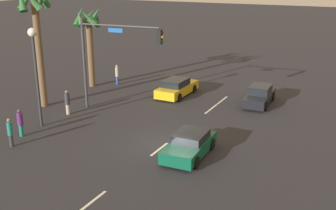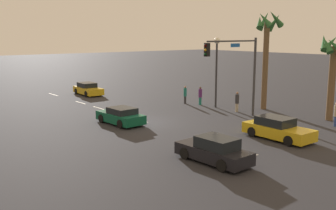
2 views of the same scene
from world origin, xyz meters
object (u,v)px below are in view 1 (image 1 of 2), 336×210
object	(u,v)px
traffic_signal	(109,51)
streetlamp	(35,59)
palm_tree_1	(36,24)
car_3	(190,145)
pedestrian_1	(67,102)
palm_tree_0	(89,30)
car_1	(177,88)
pedestrian_2	(20,122)
pedestrian_3	(10,132)
car_2	(259,96)
pedestrian_0	(117,74)

from	to	relation	value
traffic_signal	streetlamp	distance (m)	5.25
palm_tree_1	traffic_signal	bearing A→B (deg)	-74.78
car_3	pedestrian_1	size ratio (longest dim) A/B	2.38
palm_tree_0	palm_tree_1	xyz separation A→B (m)	(-6.22, -0.23, 1.15)
car_1	pedestrian_2	world-z (taller)	pedestrian_2
car_1	pedestrian_2	distance (m)	13.08
streetlamp	pedestrian_1	size ratio (longest dim) A/B	3.64
streetlamp	palm_tree_0	size ratio (longest dim) A/B	0.92
pedestrian_3	streetlamp	bearing A→B (deg)	14.67
car_1	pedestrian_3	distance (m)	14.21
car_3	pedestrian_2	xyz separation A→B (m)	(-2.25, 10.30, 0.32)
palm_tree_0	car_2	bearing A→B (deg)	-83.49
pedestrian_0	car_2	bearing A→B (deg)	-88.75
car_3	traffic_signal	bearing A→B (deg)	61.96
pedestrian_1	pedestrian_0	bearing A→B (deg)	9.48
car_2	car_3	world-z (taller)	car_2
car_1	streetlamp	bearing A→B (deg)	154.87
car_2	pedestrian_3	world-z (taller)	pedestrian_3
pedestrian_0	car_3	bearing A→B (deg)	-131.64
car_3	palm_tree_0	size ratio (longest dim) A/B	0.60
pedestrian_0	pedestrian_3	bearing A→B (deg)	-171.07
pedestrian_1	palm_tree_1	distance (m)	5.98
pedestrian_0	pedestrian_3	size ratio (longest dim) A/B	1.04
streetlamp	palm_tree_0	bearing A→B (deg)	18.05
car_2	pedestrian_3	bearing A→B (deg)	143.83
traffic_signal	pedestrian_3	distance (m)	8.86
pedestrian_1	pedestrian_3	xyz separation A→B (m)	(-5.91, -0.85, 0.00)
streetlamp	palm_tree_1	bearing A→B (deg)	41.09
car_3	pedestrian_1	xyz separation A→B (m)	(2.24, 10.46, 0.32)
traffic_signal	palm_tree_0	bearing A→B (deg)	48.44
car_2	traffic_signal	size ratio (longest dim) A/B	0.67
streetlamp	palm_tree_0	world-z (taller)	palm_tree_0
pedestrian_0	pedestrian_1	world-z (taller)	pedestrian_0
car_1	streetlamp	world-z (taller)	streetlamp
palm_tree_0	palm_tree_1	distance (m)	6.33
streetlamp	pedestrian_3	bearing A→B (deg)	-165.33
car_3	pedestrian_0	bearing A→B (deg)	48.36
pedestrian_0	pedestrian_1	distance (m)	8.41
palm_tree_1	pedestrian_2	bearing A→B (deg)	-149.48
pedestrian_0	palm_tree_1	bearing A→B (deg)	168.79
car_3	pedestrian_3	world-z (taller)	pedestrian_3
car_2	palm_tree_0	world-z (taller)	palm_tree_0
pedestrian_1	car_2	bearing A→B (deg)	-53.14
traffic_signal	streetlamp	size ratio (longest dim) A/B	1.00
palm_tree_1	pedestrian_0	bearing A→B (deg)	-11.21
palm_tree_0	car_1	bearing A→B (deg)	-84.15
pedestrian_0	pedestrian_1	xyz separation A→B (m)	(-8.29, -1.38, -0.04)
streetlamp	pedestrian_3	distance (m)	4.91
car_3	pedestrian_0	world-z (taller)	pedestrian_0
streetlamp	pedestrian_0	xyz separation A→B (m)	(10.90, 1.37, -3.49)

